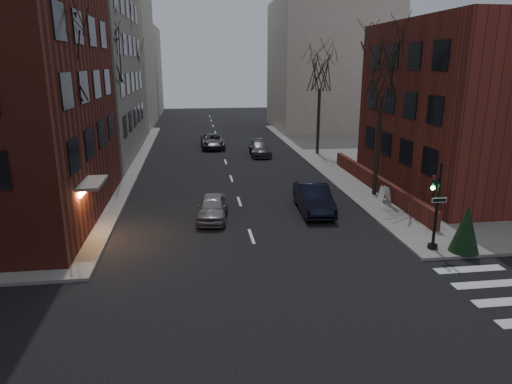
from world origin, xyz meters
TOP-DOWN VIEW (x-y plane):
  - building_right_brick at (16.50, 19.00)m, footprint 12.00×14.00m
  - low_wall_right at (9.30, 19.00)m, footprint 0.35×16.00m
  - building_distant_la at (-15.00, 55.00)m, footprint 14.00×16.00m
  - building_distant_ra at (15.00, 50.00)m, footprint 14.00×14.00m
  - building_distant_lb at (-13.00, 72.00)m, footprint 10.00×12.00m
  - traffic_signal at (7.94, 8.99)m, footprint 0.76×0.44m
  - tree_left_a at (-8.80, 14.00)m, footprint 4.18×4.18m
  - tree_left_b at (-8.80, 26.00)m, footprint 4.40×4.40m
  - tree_left_c at (-8.80, 40.00)m, footprint 3.96×3.96m
  - tree_right_a at (8.80, 18.00)m, footprint 3.96×3.96m
  - tree_right_b at (8.80, 32.00)m, footprint 3.74×3.74m
  - streetlamp_near at (-8.20, 22.00)m, footprint 0.36×0.36m
  - streetlamp_far at (-8.20, 42.00)m, footprint 0.36×0.36m
  - parked_sedan at (4.08, 15.48)m, footprint 1.94×4.94m
  - car_lane_silver at (-1.80, 14.91)m, footprint 2.05×4.10m
  - car_lane_gray at (3.41, 32.54)m, footprint 1.99×4.62m
  - car_lane_far at (-0.80, 37.05)m, footprint 2.39×5.05m
  - sandwich_board at (8.78, 16.37)m, footprint 0.51×0.65m
  - evergreen_shrub at (9.22, 8.50)m, footprint 1.54×1.54m

SIDE VIEW (x-z plane):
  - sandwich_board at x=8.78m, z-range 0.15..1.10m
  - low_wall_right at x=9.30m, z-range 0.15..1.15m
  - car_lane_gray at x=3.41m, z-range 0.00..1.33m
  - car_lane_silver at x=-1.80m, z-range 0.00..1.34m
  - car_lane_far at x=-0.80m, z-range 0.00..1.39m
  - parked_sedan at x=4.08m, z-range 0.00..1.60m
  - evergreen_shrub at x=9.22m, z-range 0.15..2.32m
  - traffic_signal at x=7.94m, z-range -0.09..3.91m
  - streetlamp_near at x=-8.20m, z-range 1.10..7.38m
  - streetlamp_far at x=-8.20m, z-range 1.10..7.38m
  - building_right_brick at x=16.50m, z-range 0.00..11.00m
  - building_distant_lb at x=-13.00m, z-range 0.00..14.00m
  - tree_right_b at x=8.80m, z-range 3.00..12.18m
  - building_distant_ra at x=15.00m, z-range 0.00..16.00m
  - tree_left_c at x=-8.80m, z-range 3.17..12.89m
  - tree_right_a at x=8.80m, z-range 3.17..12.89m
  - tree_left_a at x=-8.80m, z-range 3.34..13.60m
  - tree_left_b at x=-8.80m, z-range 3.51..14.31m
  - building_distant_la at x=-15.00m, z-range 0.00..18.00m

